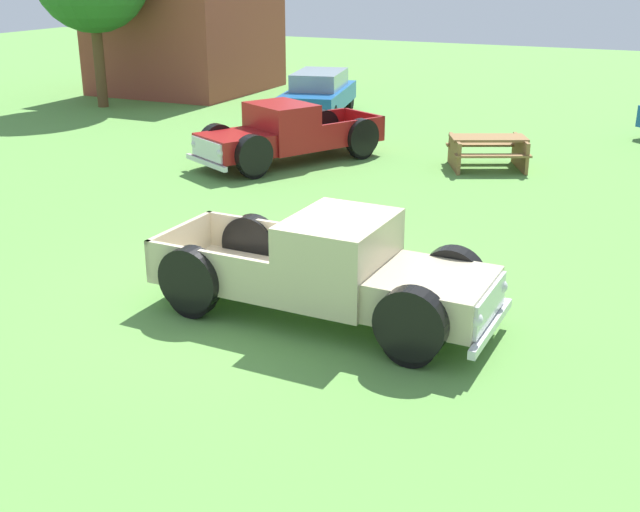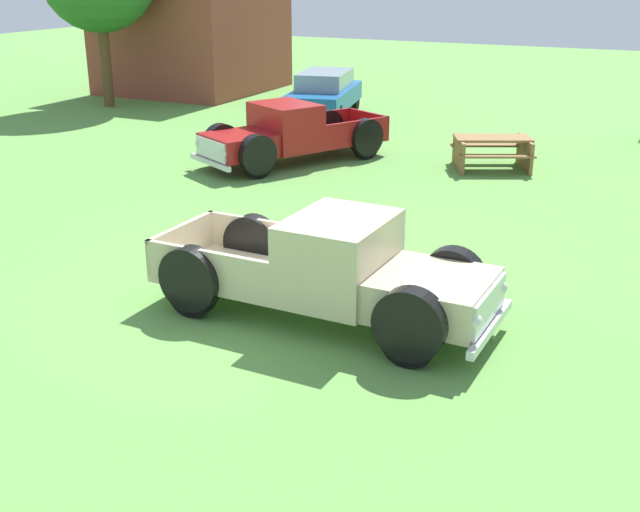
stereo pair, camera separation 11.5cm
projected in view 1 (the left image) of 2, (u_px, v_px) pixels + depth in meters
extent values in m
plane|color=#5B9342|center=(269.00, 297.00, 11.92)|extent=(80.00, 80.00, 0.00)
cube|color=#C6B793|center=(433.00, 294.00, 10.38)|extent=(1.50, 1.51, 0.54)
cube|color=silver|center=(490.00, 305.00, 10.07)|extent=(0.09, 1.33, 0.45)
sphere|color=silver|center=(500.00, 286.00, 10.56)|extent=(0.19, 0.19, 0.19)
sphere|color=silver|center=(475.00, 320.00, 9.57)|extent=(0.19, 0.19, 0.19)
cube|color=#C6B793|center=(339.00, 257.00, 10.85)|extent=(1.30, 1.66, 1.12)
cube|color=#8C9EA8|center=(380.00, 247.00, 10.52)|extent=(0.07, 1.41, 0.49)
cube|color=#C6B793|center=(237.00, 272.00, 11.72)|extent=(2.08, 1.68, 0.10)
cube|color=#C6B793|center=(263.00, 237.00, 12.26)|extent=(2.05, 0.12, 0.54)
cube|color=#C6B793|center=(206.00, 269.00, 10.96)|extent=(2.05, 0.12, 0.54)
cube|color=#C6B793|center=(181.00, 242.00, 12.02)|extent=(0.12, 1.63, 0.54)
cylinder|color=black|center=(451.00, 291.00, 11.16)|extent=(0.75, 0.23, 0.74)
cylinder|color=#B7B7BC|center=(452.00, 291.00, 11.17)|extent=(0.30, 0.24, 0.30)
cylinder|color=black|center=(452.00, 279.00, 11.10)|extent=(0.94, 0.29, 0.94)
cylinder|color=black|center=(411.00, 338.00, 9.79)|extent=(0.75, 0.23, 0.74)
cylinder|color=#B7B7BC|center=(410.00, 338.00, 9.78)|extent=(0.30, 0.24, 0.30)
cylinder|color=black|center=(411.00, 324.00, 9.72)|extent=(0.94, 0.29, 0.94)
cylinder|color=black|center=(252.00, 256.00, 12.53)|extent=(0.75, 0.23, 0.74)
cylinder|color=#B7B7BC|center=(252.00, 255.00, 12.54)|extent=(0.30, 0.24, 0.30)
cylinder|color=black|center=(252.00, 244.00, 12.46)|extent=(0.94, 0.29, 0.94)
cylinder|color=black|center=(192.00, 292.00, 11.15)|extent=(0.75, 0.23, 0.74)
cylinder|color=#B7B7BC|center=(191.00, 292.00, 11.15)|extent=(0.30, 0.24, 0.30)
cylinder|color=black|center=(191.00, 279.00, 11.09)|extent=(0.94, 0.29, 0.94)
cube|color=silver|center=(491.00, 327.00, 10.16)|extent=(0.14, 1.78, 0.12)
cube|color=maroon|center=(235.00, 145.00, 18.85)|extent=(1.99, 1.98, 0.54)
cube|color=silver|center=(207.00, 150.00, 18.43)|extent=(1.21, 0.67, 0.45)
sphere|color=silver|center=(221.00, 153.00, 17.99)|extent=(0.19, 0.19, 0.19)
sphere|color=silver|center=(195.00, 144.00, 18.87)|extent=(0.19, 0.19, 0.19)
cube|color=maroon|center=(282.00, 126.00, 19.53)|extent=(2.03, 1.87, 1.12)
cube|color=#8C9EA8|center=(261.00, 119.00, 19.10)|extent=(1.26, 0.68, 0.49)
cube|color=maroon|center=(334.00, 138.00, 20.64)|extent=(2.39, 2.56, 0.10)
cube|color=maroon|center=(353.00, 131.00, 19.96)|extent=(1.01, 1.85, 0.54)
cube|color=maroon|center=(316.00, 122.00, 21.11)|extent=(1.01, 1.85, 0.54)
cube|color=maroon|center=(363.00, 122.00, 21.09)|extent=(1.48, 0.82, 0.54)
cylinder|color=black|center=(254.00, 163.00, 18.34)|extent=(0.53, 0.75, 0.74)
cylinder|color=#B7B7BC|center=(254.00, 163.00, 18.33)|extent=(0.34, 0.37, 0.30)
cylinder|color=black|center=(253.00, 155.00, 18.27)|extent=(0.67, 0.95, 0.93)
cylinder|color=black|center=(218.00, 150.00, 19.56)|extent=(0.53, 0.75, 0.74)
cylinder|color=#B7B7BC|center=(217.00, 150.00, 19.56)|extent=(0.34, 0.37, 0.30)
cylinder|color=black|center=(217.00, 143.00, 19.49)|extent=(0.67, 0.95, 0.93)
cylinder|color=black|center=(362.00, 144.00, 20.19)|extent=(0.53, 0.75, 0.74)
cylinder|color=#B7B7BC|center=(362.00, 144.00, 20.18)|extent=(0.34, 0.37, 0.30)
cylinder|color=black|center=(362.00, 137.00, 20.12)|extent=(0.67, 0.95, 0.93)
cylinder|color=black|center=(323.00, 134.00, 21.41)|extent=(0.53, 0.75, 0.74)
cylinder|color=#B7B7BC|center=(322.00, 134.00, 21.42)|extent=(0.34, 0.37, 0.30)
cylinder|color=black|center=(323.00, 127.00, 21.34)|extent=(0.67, 0.95, 0.93)
cube|color=silver|center=(206.00, 163.00, 18.51)|extent=(1.62, 0.91, 0.12)
cube|color=#195699|center=(318.00, 97.00, 25.78)|extent=(2.62, 4.51, 0.58)
cube|color=#7F939E|center=(319.00, 80.00, 25.72)|extent=(1.94, 2.63, 0.53)
cylinder|color=black|center=(333.00, 115.00, 24.41)|extent=(0.32, 0.64, 0.62)
cylinder|color=black|center=(284.00, 113.00, 24.72)|extent=(0.32, 0.64, 0.62)
cylinder|color=black|center=(350.00, 100.00, 27.05)|extent=(0.32, 0.64, 0.62)
cylinder|color=black|center=(306.00, 99.00, 27.36)|extent=(0.32, 0.64, 0.62)
cube|color=olive|center=(488.00, 138.00, 19.11)|extent=(1.97, 1.50, 0.06)
cube|color=olive|center=(483.00, 145.00, 19.78)|extent=(1.74, 1.03, 0.05)
cube|color=olive|center=(493.00, 156.00, 18.65)|extent=(1.74, 1.03, 0.05)
cube|color=olive|center=(520.00, 153.00, 19.25)|extent=(0.68, 1.30, 0.75)
cube|color=olive|center=(454.00, 153.00, 19.24)|extent=(0.68, 1.30, 0.75)
cylinder|color=brown|center=(211.00, 49.00, 31.51)|extent=(0.36, 0.36, 2.98)
cylinder|color=brown|center=(99.00, 63.00, 27.13)|extent=(0.36, 0.36, 2.94)
cube|color=brown|center=(186.00, 29.00, 30.51)|extent=(5.60, 5.81, 4.64)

